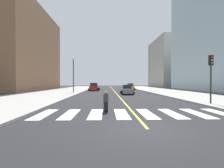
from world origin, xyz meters
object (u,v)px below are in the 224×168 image
(car_yellow_third, at_px, (130,87))
(street_lamp, at_px, (73,72))
(car_gray_nearest, at_px, (127,90))
(traffic_light_near_corner, at_px, (211,70))
(car_red_second, at_px, (94,87))
(pedestrian_crossing, at_px, (106,100))

(car_yellow_third, height_order, street_lamp, street_lamp)
(car_yellow_third, relative_size, street_lamp, 0.62)
(car_gray_nearest, distance_m, traffic_light_near_corner, 16.27)
(car_yellow_third, bearing_deg, traffic_light_near_corner, 97.57)
(car_red_second, bearing_deg, car_gray_nearest, -61.65)
(traffic_light_near_corner, bearing_deg, car_yellow_third, -84.31)
(car_red_second, xyz_separation_m, pedestrian_crossing, (3.17, -31.81, -0.10))
(car_gray_nearest, relative_size, car_yellow_third, 0.91)
(car_gray_nearest, relative_size, traffic_light_near_corner, 0.84)
(car_red_second, relative_size, traffic_light_near_corner, 0.99)
(car_gray_nearest, xyz_separation_m, traffic_light_near_corner, (6.48, -14.68, 2.65))
(street_lamp, bearing_deg, car_gray_nearest, -19.16)
(traffic_light_near_corner, relative_size, pedestrian_crossing, 2.98)
(street_lamp, bearing_deg, traffic_light_near_corner, -47.26)
(car_red_second, bearing_deg, traffic_light_near_corner, -63.44)
(traffic_light_near_corner, xyz_separation_m, pedestrian_crossing, (-10.28, -3.60, -2.60))
(car_red_second, distance_m, car_yellow_third, 11.24)
(car_gray_nearest, xyz_separation_m, car_red_second, (-6.98, 13.53, 0.15))
(street_lamp, bearing_deg, pedestrian_crossing, -73.14)
(traffic_light_near_corner, bearing_deg, car_gray_nearest, -66.20)
(car_gray_nearest, bearing_deg, street_lamp, -18.20)
(car_gray_nearest, height_order, street_lamp, street_lamp)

